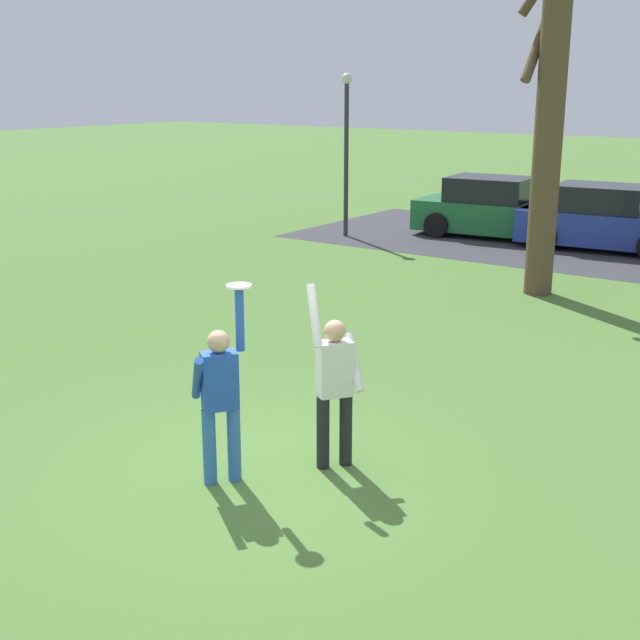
{
  "coord_description": "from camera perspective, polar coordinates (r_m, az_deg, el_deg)",
  "views": [
    {
      "loc": [
        5.37,
        -6.41,
        4.04
      ],
      "look_at": [
        0.2,
        0.89,
        1.54
      ],
      "focal_mm": 47.83,
      "sensor_mm": 36.0,
      "label": 1
    }
  ],
  "objects": [
    {
      "name": "frisbee_disc",
      "position": [
        8.48,
        -5.45,
        2.29
      ],
      "size": [
        0.25,
        0.25,
        0.02
      ],
      "primitive_type": "cylinder",
      "color": "white",
      "rests_on": "person_catcher"
    },
    {
      "name": "parked_car_green",
      "position": [
        23.55,
        11.47,
        7.26
      ],
      "size": [
        4.26,
        2.35,
        1.59
      ],
      "rotation": [
        0.0,
        0.0,
        0.1
      ],
      "color": "#1E6633",
      "rests_on": "ground_plane"
    },
    {
      "name": "person_catcher",
      "position": [
        8.76,
        -6.7,
        -4.9
      ],
      "size": [
        0.54,
        0.58,
        2.08
      ],
      "rotation": [
        0.0,
        0.0,
        0.93
      ],
      "color": "#3366B7",
      "rests_on": "ground_plane"
    },
    {
      "name": "parked_car_blue",
      "position": [
        22.43,
        18.47,
        6.36
      ],
      "size": [
        4.26,
        2.35,
        1.59
      ],
      "rotation": [
        0.0,
        0.0,
        0.1
      ],
      "color": "#233893",
      "rests_on": "ground_plane"
    },
    {
      "name": "lamppost_by_lot",
      "position": [
        22.96,
        1.78,
        12.02
      ],
      "size": [
        0.28,
        0.28,
        4.26
      ],
      "color": "#2D2D33",
      "rests_on": "ground_plane"
    },
    {
      "name": "person_defender",
      "position": [
        9.06,
        0.99,
        -4.1
      ],
      "size": [
        0.63,
        0.66,
        2.04
      ],
      "rotation": [
        0.0,
        0.0,
        4.07
      ],
      "color": "black",
      "rests_on": "ground_plane"
    },
    {
      "name": "bare_tree_tall",
      "position": [
        16.98,
        15.03,
        13.09
      ],
      "size": [
        1.34,
        1.9,
        7.11
      ],
      "color": "brown",
      "rests_on": "ground_plane"
    },
    {
      "name": "parking_strip",
      "position": [
        22.36,
        18.6,
        4.44
      ],
      "size": [
        15.99,
        6.4,
        0.01
      ],
      "primitive_type": "cube",
      "color": "#38383D",
      "rests_on": "ground_plane"
    },
    {
      "name": "ground_plane",
      "position": [
        9.28,
        -4.25,
        -10.2
      ],
      "size": [
        120.0,
        120.0,
        0.0
      ],
      "primitive_type": "plane",
      "color": "#4C7533"
    }
  ]
}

